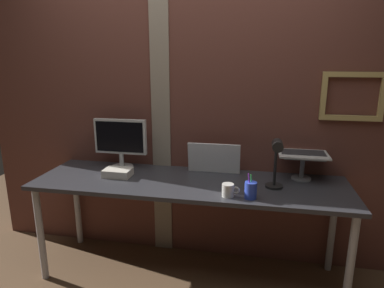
% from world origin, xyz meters
% --- Properties ---
extents(ground_plane, '(6.00, 6.00, 0.00)m').
position_xyz_m(ground_plane, '(0.00, 0.00, 0.00)').
color(ground_plane, brown).
extents(brick_wall_back, '(3.50, 0.16, 2.32)m').
position_xyz_m(brick_wall_back, '(0.00, 0.42, 1.16)').
color(brick_wall_back, brown).
rests_on(brick_wall_back, ground_plane).
extents(desk, '(2.24, 0.64, 0.76)m').
position_xyz_m(desk, '(0.05, 0.04, 0.69)').
color(desk, '#333338').
rests_on(desk, ground_plane).
extents(monitor, '(0.42, 0.18, 0.39)m').
position_xyz_m(monitor, '(-0.54, 0.24, 0.99)').
color(monitor, silver).
rests_on(monitor, desk).
extents(laptop_stand, '(0.28, 0.22, 0.18)m').
position_xyz_m(laptop_stand, '(0.84, 0.24, 0.88)').
color(laptop_stand, gray).
rests_on(laptop_stand, desk).
extents(laptop, '(0.35, 0.31, 0.23)m').
position_xyz_m(laptop, '(0.84, 0.31, 1.00)').
color(laptop, silver).
rests_on(laptop, laptop_stand).
extents(whiteboard_panel, '(0.40, 0.05, 0.23)m').
position_xyz_m(whiteboard_panel, '(0.20, 0.26, 0.87)').
color(whiteboard_panel, white).
rests_on(whiteboard_panel, desk).
extents(desk_lamp, '(0.12, 0.20, 0.35)m').
position_xyz_m(desk_lamp, '(0.64, -0.02, 0.97)').
color(desk_lamp, black).
rests_on(desk_lamp, desk).
extents(pen_cup, '(0.08, 0.08, 0.16)m').
position_xyz_m(pen_cup, '(0.49, -0.18, 0.81)').
color(pen_cup, blue).
rests_on(pen_cup, desk).
extents(coffee_mug, '(0.11, 0.08, 0.08)m').
position_xyz_m(coffee_mug, '(0.35, -0.18, 0.80)').
color(coffee_mug, silver).
rests_on(coffee_mug, desk).
extents(paper_clutter_stack, '(0.20, 0.14, 0.06)m').
position_xyz_m(paper_clutter_stack, '(-0.49, 0.04, 0.78)').
color(paper_clutter_stack, silver).
rests_on(paper_clutter_stack, desk).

